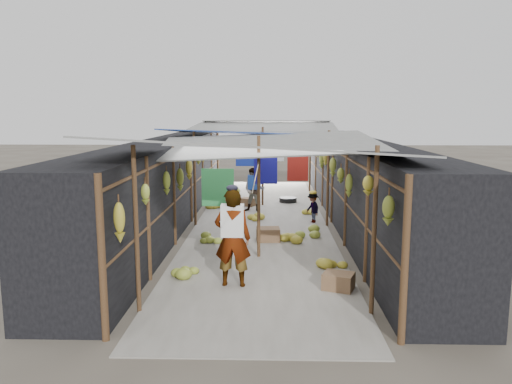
# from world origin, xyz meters

# --- Properties ---
(ground) EXTENTS (80.00, 80.00, 0.00)m
(ground) POSITION_xyz_m (0.00, 0.00, 0.00)
(ground) COLOR #6B6356
(ground) RESTS_ON ground
(aisle_slab) EXTENTS (3.60, 16.00, 0.02)m
(aisle_slab) POSITION_xyz_m (0.00, 6.50, 0.01)
(aisle_slab) COLOR #9E998E
(aisle_slab) RESTS_ON ground
(stall_left) EXTENTS (1.40, 15.00, 2.30)m
(stall_left) POSITION_xyz_m (-2.70, 6.50, 1.15)
(stall_left) COLOR black
(stall_left) RESTS_ON ground
(stall_right) EXTENTS (1.40, 15.00, 2.30)m
(stall_right) POSITION_xyz_m (2.70, 6.50, 1.15)
(stall_right) COLOR black
(stall_right) RESTS_ON ground
(crate_near) EXTENTS (0.58, 0.48, 0.33)m
(crate_near) POSITION_xyz_m (0.20, 4.32, 0.17)
(crate_near) COLOR brown
(crate_near) RESTS_ON ground
(crate_mid) EXTENTS (0.63, 0.57, 0.31)m
(crate_mid) POSITION_xyz_m (1.44, 1.04, 0.15)
(crate_mid) COLOR brown
(crate_mid) RESTS_ON ground
(crate_back) EXTENTS (0.55, 0.50, 0.28)m
(crate_back) POSITION_xyz_m (-0.48, 8.83, 0.14)
(crate_back) COLOR brown
(crate_back) RESTS_ON ground
(black_basin) EXTENTS (0.60, 0.60, 0.18)m
(black_basin) POSITION_xyz_m (0.87, 9.56, 0.09)
(black_basin) COLOR black
(black_basin) RESTS_ON ground
(vendor_elderly) EXTENTS (0.67, 0.47, 1.77)m
(vendor_elderly) POSITION_xyz_m (-0.42, 1.19, 0.88)
(vendor_elderly) COLOR white
(vendor_elderly) RESTS_ON ground
(shopper_blue) EXTENTS (0.77, 0.66, 1.38)m
(shopper_blue) POSITION_xyz_m (-0.24, 7.90, 0.69)
(shopper_blue) COLOR #203FA4
(shopper_blue) RESTS_ON ground
(vendor_seated) EXTENTS (0.53, 0.64, 0.86)m
(vendor_seated) POSITION_xyz_m (1.44, 6.36, 0.43)
(vendor_seated) COLOR #514D46
(vendor_seated) RESTS_ON ground
(market_canopy) EXTENTS (5.62, 15.20, 2.77)m
(market_canopy) POSITION_xyz_m (0.03, 6.83, 2.40)
(market_canopy) COLOR brown
(market_canopy) RESTS_ON ground
(hanging_bananas) EXTENTS (3.96, 13.74, 0.82)m
(hanging_bananas) POSITION_xyz_m (-0.07, 6.60, 1.67)
(hanging_bananas) COLOR #AC9D2C
(hanging_bananas) RESTS_ON ground
(floor_bananas) EXTENTS (3.75, 10.28, 0.35)m
(floor_bananas) POSITION_xyz_m (0.03, 5.59, 0.15)
(floor_bananas) COLOR #AC9D2C
(floor_bananas) RESTS_ON ground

